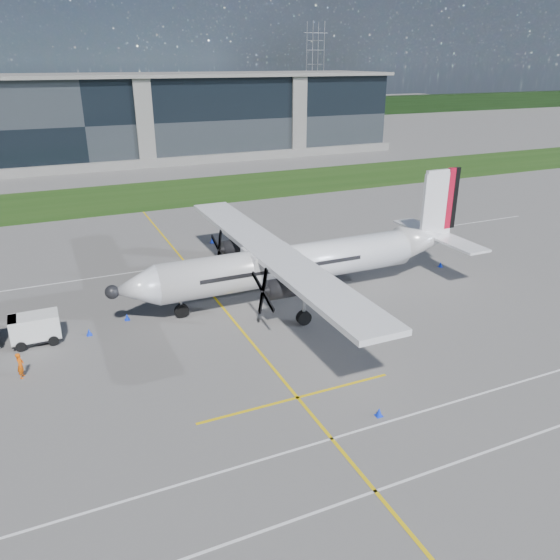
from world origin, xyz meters
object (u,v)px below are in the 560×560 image
(pylon_east, at_px, (315,69))
(baggage_tug, at_px, (35,329))
(safety_cone_stbdwing, at_px, (212,241))
(turboprop_aircraft, at_px, (303,241))
(ground_crew_person, at_px, (20,364))
(safety_cone_nose_stbd, at_px, (127,317))
(safety_cone_tail, at_px, (441,264))
(safety_cone_portwing, at_px, (379,412))
(safety_cone_fwd, at_px, (89,332))

(pylon_east, bearing_deg, baggage_tug, -123.74)
(baggage_tug, distance_m, safety_cone_stbdwing, 23.76)
(turboprop_aircraft, relative_size, ground_crew_person, 16.49)
(ground_crew_person, xyz_separation_m, safety_cone_stbdwing, (18.48, 20.48, -0.70))
(ground_crew_person, distance_m, safety_cone_nose_stbd, 9.01)
(turboprop_aircraft, distance_m, safety_cone_tail, 15.41)
(pylon_east, bearing_deg, safety_cone_stbdwing, -121.57)
(ground_crew_person, relative_size, safety_cone_tail, 3.79)
(pylon_east, xyz_separation_m, safety_cone_stbdwing, (-77.87, -126.71, -14.75))
(safety_cone_nose_stbd, bearing_deg, pylon_east, 57.83)
(safety_cone_stbdwing, bearing_deg, ground_crew_person, -132.06)
(ground_crew_person, bearing_deg, pylon_east, -18.41)
(turboprop_aircraft, xyz_separation_m, safety_cone_tail, (14.74, 0.67, -4.43))
(turboprop_aircraft, xyz_separation_m, safety_cone_portwing, (-3.43, -16.37, -4.43))
(safety_cone_portwing, relative_size, safety_cone_stbdwing, 1.00)
(baggage_tug, distance_m, safety_cone_nose_stbd, 6.31)
(safety_cone_stbdwing, distance_m, safety_cone_nose_stbd, 18.84)
(pylon_east, distance_m, safety_cone_portwing, 178.35)
(turboprop_aircraft, xyz_separation_m, ground_crew_person, (-21.05, -4.20, -3.74))
(safety_cone_portwing, distance_m, safety_cone_stbdwing, 32.66)
(pylon_east, distance_m, safety_cone_stbdwing, 149.45)
(turboprop_aircraft, distance_m, baggage_tug, 20.40)
(safety_cone_portwing, xyz_separation_m, safety_cone_fwd, (-13.29, 16.21, 0.00))
(ground_crew_person, xyz_separation_m, safety_cone_portwing, (17.62, -12.17, -0.70))
(baggage_tug, bearing_deg, turboprop_aircraft, -0.61)
(turboprop_aircraft, distance_m, safety_cone_fwd, 17.30)
(safety_cone_fwd, bearing_deg, turboprop_aircraft, 0.57)
(safety_cone_portwing, bearing_deg, safety_cone_tail, 43.17)
(pylon_east, height_order, safety_cone_nose_stbd, pylon_east)
(turboprop_aircraft, bearing_deg, safety_cone_nose_stbd, 175.04)
(pylon_east, height_order, safety_cone_stbdwing, pylon_east)
(safety_cone_stbdwing, bearing_deg, turboprop_aircraft, -81.01)
(pylon_east, xyz_separation_m, ground_crew_person, (-96.35, -147.18, -14.05))
(safety_cone_nose_stbd, bearing_deg, safety_cone_stbdwing, 53.11)
(safety_cone_tail, height_order, safety_cone_portwing, same)
(pylon_east, distance_m, safety_cone_fwd, 170.81)
(baggage_tug, distance_m, ground_crew_person, 4.53)
(safety_cone_tail, height_order, safety_cone_stbdwing, same)
(safety_cone_portwing, bearing_deg, turboprop_aircraft, 78.17)
(safety_cone_tail, bearing_deg, ground_crew_person, -172.25)
(safety_cone_stbdwing, bearing_deg, safety_cone_portwing, -91.50)
(ground_crew_person, bearing_deg, safety_cone_stbdwing, -27.26)
(safety_cone_tail, bearing_deg, baggage_tug, -179.25)
(baggage_tug, relative_size, safety_cone_stbdwing, 6.73)
(safety_cone_stbdwing, xyz_separation_m, safety_cone_nose_stbd, (-11.31, -15.07, 0.00))
(turboprop_aircraft, distance_m, ground_crew_person, 21.79)
(safety_cone_portwing, distance_m, safety_cone_fwd, 20.96)
(safety_cone_portwing, xyz_separation_m, safety_cone_nose_stbd, (-10.45, 17.58, 0.00))
(pylon_east, distance_m, baggage_tug, 172.26)
(safety_cone_tail, xyz_separation_m, safety_cone_portwing, (-18.17, -17.04, 0.00))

